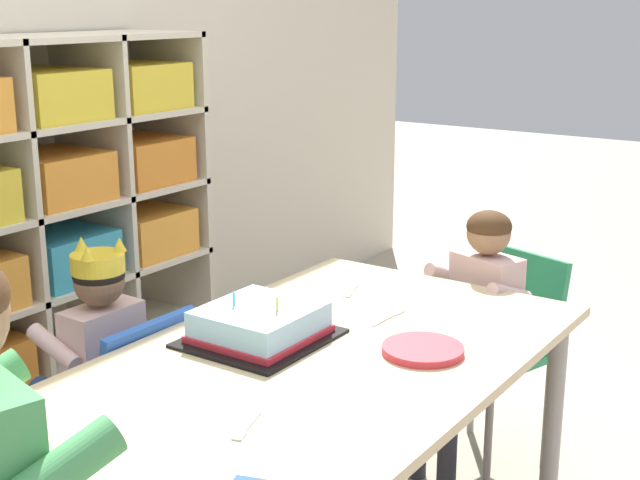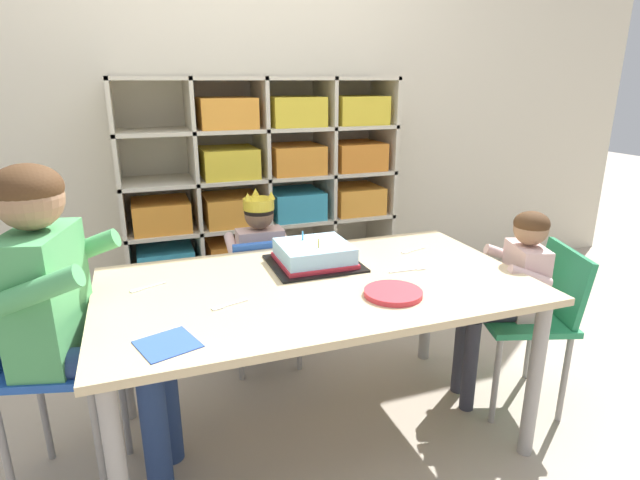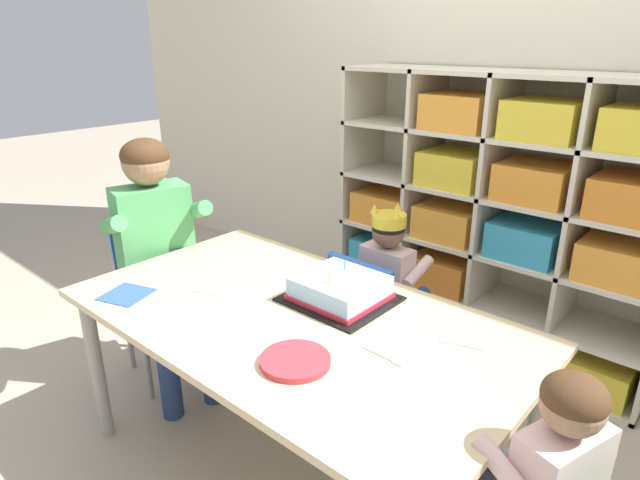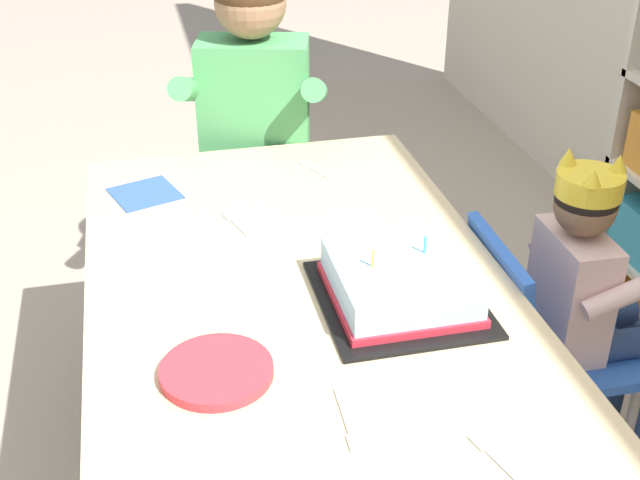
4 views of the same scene
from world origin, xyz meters
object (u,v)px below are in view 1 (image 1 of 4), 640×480
object	(u,v)px
paper_plate_stack	(423,350)
fork_scattered_mid_table	(246,427)
fork_near_child_seat	(389,317)
activity_table	(307,389)
classroom_chair_blue	(125,408)
fork_beside_plate_stack	(68,444)
classroom_chair_guest_side	(495,337)
fork_by_napkin	(351,291)
child_with_crown	(93,352)
guest_at_table_side	(474,309)
birthday_cake_on_tray	(260,326)

from	to	relation	value
paper_plate_stack	fork_scattered_mid_table	bearing A→B (deg)	168.72
fork_near_child_seat	activity_table	bearing A→B (deg)	0.41
classroom_chair_blue	fork_beside_plate_stack	size ratio (longest dim) A/B	5.45
classroom_chair_guest_side	fork_by_napkin	size ratio (longest dim) A/B	5.38
child_with_crown	guest_at_table_side	size ratio (longest dim) A/B	1.01
classroom_chair_guest_side	fork_by_napkin	bearing A→B (deg)	-104.26
fork_beside_plate_stack	fork_scattered_mid_table	xyz separation A→B (m)	(0.24, -0.24, 0.00)
activity_table	classroom_chair_guest_side	xyz separation A→B (m)	(0.92, -0.08, -0.15)
guest_at_table_side	fork_beside_plate_stack	xyz separation A→B (m)	(-1.39, 0.19, 0.10)
birthday_cake_on_tray	fork_near_child_seat	xyz separation A→B (m)	(0.31, -0.18, -0.03)
activity_table	guest_at_table_side	distance (m)	0.82
fork_by_napkin	classroom_chair_guest_side	bearing A→B (deg)	-47.75
child_with_crown	fork_beside_plate_stack	world-z (taller)	child_with_crown
fork_beside_plate_stack	fork_scattered_mid_table	distance (m)	0.34
paper_plate_stack	activity_table	bearing A→B (deg)	135.16
activity_table	paper_plate_stack	size ratio (longest dim) A/B	7.71
activity_table	fork_by_napkin	world-z (taller)	fork_by_napkin
fork_by_napkin	fork_near_child_seat	distance (m)	0.23
paper_plate_stack	fork_near_child_seat	xyz separation A→B (m)	(0.17, 0.19, -0.01)
fork_near_child_seat	fork_scattered_mid_table	bearing A→B (deg)	8.57
classroom_chair_guest_side	child_with_crown	bearing A→B (deg)	-109.66
fork_scattered_mid_table	guest_at_table_side	bearing A→B (deg)	-15.32
classroom_chair_guest_side	paper_plate_stack	world-z (taller)	classroom_chair_guest_side
fork_near_child_seat	fork_scattered_mid_table	xyz separation A→B (m)	(-0.70, -0.08, 0.00)
activity_table	birthday_cake_on_tray	xyz separation A→B (m)	(0.05, 0.17, 0.10)
fork_scattered_mid_table	paper_plate_stack	bearing A→B (deg)	-28.67
activity_table	fork_scattered_mid_table	bearing A→B (deg)	-164.75
birthday_cake_on_tray	activity_table	bearing A→B (deg)	-105.95
paper_plate_stack	guest_at_table_side	bearing A→B (deg)	13.41
child_with_crown	fork_scattered_mid_table	world-z (taller)	child_with_crown
child_with_crown	fork_by_napkin	world-z (taller)	child_with_crown
birthday_cake_on_tray	fork_beside_plate_stack	xyz separation A→B (m)	(-0.62, -0.03, -0.03)
classroom_chair_guest_side	birthday_cake_on_tray	world-z (taller)	birthday_cake_on_tray
activity_table	fork_near_child_seat	size ratio (longest dim) A/B	10.19
child_with_crown	fork_near_child_seat	size ratio (longest dim) A/B	5.77
classroom_chair_blue	fork_by_napkin	world-z (taller)	classroom_chair_blue
fork_near_child_seat	fork_by_napkin	bearing A→B (deg)	-120.02
fork_scattered_mid_table	fork_by_napkin	bearing A→B (deg)	1.26
fork_near_child_seat	classroom_chair_blue	bearing A→B (deg)	-50.71
fork_near_child_seat	fork_beside_plate_stack	xyz separation A→B (m)	(-0.94, 0.15, 0.00)
fork_near_child_seat	fork_beside_plate_stack	bearing A→B (deg)	-7.44
classroom_chair_guest_side	guest_at_table_side	bearing A→B (deg)	-90.00
child_with_crown	classroom_chair_guest_side	world-z (taller)	child_with_crown
activity_table	child_with_crown	size ratio (longest dim) A/B	1.77
fork_by_napkin	fork_scattered_mid_table	bearing A→B (deg)	-177.22
fork_near_child_seat	birthday_cake_on_tray	bearing A→B (deg)	-28.51
child_with_crown	fork_beside_plate_stack	size ratio (longest dim) A/B	6.96
birthday_cake_on_tray	classroom_chair_blue	bearing A→B (deg)	106.60
fork_by_napkin	fork_beside_plate_stack	size ratio (longest dim) A/B	1.04
activity_table	classroom_chair_blue	xyz separation A→B (m)	(-0.06, 0.55, -0.17)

